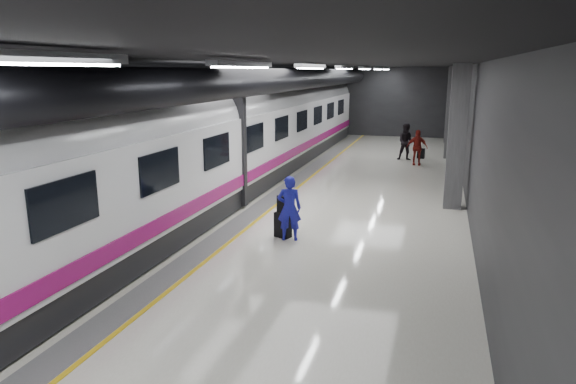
% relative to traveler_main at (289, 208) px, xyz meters
% --- Properties ---
extents(ground, '(40.00, 40.00, 0.00)m').
position_rel_traveler_main_xyz_m(ground, '(-0.45, 2.58, -0.85)').
color(ground, silver).
rests_on(ground, ground).
extents(platform_hall, '(10.02, 40.02, 4.51)m').
position_rel_traveler_main_xyz_m(platform_hall, '(-0.74, 3.54, 2.69)').
color(platform_hall, black).
rests_on(platform_hall, ground).
extents(train, '(3.05, 38.00, 4.05)m').
position_rel_traveler_main_xyz_m(train, '(-3.70, 2.58, 1.22)').
color(train, black).
rests_on(train, ground).
extents(traveler_main, '(0.69, 0.54, 1.69)m').
position_rel_traveler_main_xyz_m(traveler_main, '(0.00, 0.00, 0.00)').
color(traveler_main, '#1924BC').
rests_on(traveler_main, ground).
extents(suitcase_main, '(0.48, 0.39, 0.67)m').
position_rel_traveler_main_xyz_m(suitcase_main, '(-0.22, 0.16, -0.51)').
color(suitcase_main, black).
rests_on(suitcase_main, ground).
extents(shoulder_bag, '(0.37, 0.28, 0.44)m').
position_rel_traveler_main_xyz_m(shoulder_bag, '(-0.21, 0.19, 0.05)').
color(shoulder_bag, black).
rests_on(shoulder_bag, suitcase_main).
extents(traveler_far_a, '(0.93, 0.76, 1.79)m').
position_rel_traveler_main_xyz_m(traveler_far_a, '(2.05, 13.29, 0.05)').
color(traveler_far_a, black).
rests_on(traveler_far_a, ground).
extents(traveler_far_b, '(1.00, 0.52, 1.63)m').
position_rel_traveler_main_xyz_m(traveler_far_b, '(2.60, 12.09, -0.03)').
color(traveler_far_b, maroon).
rests_on(traveler_far_b, ground).
extents(suitcase_far, '(0.38, 0.29, 0.51)m').
position_rel_traveler_main_xyz_m(suitcase_far, '(2.74, 14.02, -0.59)').
color(suitcase_far, black).
rests_on(suitcase_far, ground).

